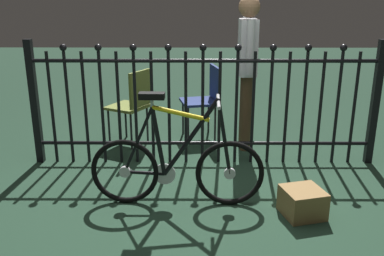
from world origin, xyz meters
The scene contains 7 objects.
ground_plane centered at (0.00, 0.00, 0.00)m, with size 20.00×20.00×0.00m, color #1E3727.
iron_fence centered at (-0.06, 0.81, 0.64)m, with size 3.45×0.07×1.25m.
bicycle centered at (-0.24, -0.10, 0.34)m, with size 1.41×0.40×0.94m.
chair_navy centered at (0.03, 1.62, 0.51)m, with size 0.48×0.48×0.86m.
chair_olive centered at (-0.79, 1.34, 0.51)m, with size 0.53×0.53×0.86m.
person_visitor centered at (0.46, 1.24, 0.98)m, with size 0.22×0.48×1.64m.
display_crate centered at (0.75, -0.28, 0.11)m, with size 0.30×0.30×0.22m, color olive.
Camera 1 is at (-0.10, -3.30, 1.70)m, focal length 40.01 mm.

